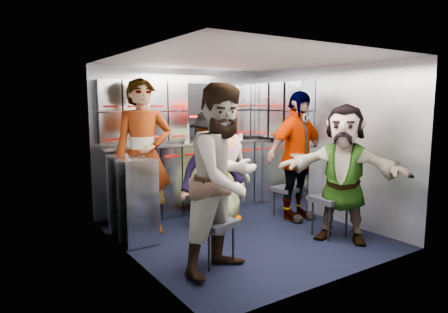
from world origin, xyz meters
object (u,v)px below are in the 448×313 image
jump_seat_near_left (215,225)px  jump_seat_center (214,192)px  jump_seat_mid_right (287,190)px  attendant_arc_b (213,172)px  attendant_arc_a (225,179)px  attendant_arc_e (343,173)px  jump_seat_mid_left (205,201)px  jump_seat_near_right (330,201)px  attendant_standing (143,157)px  attendant_arc_c (221,161)px  attendant_arc_d (297,156)px

jump_seat_near_left → jump_seat_center: jump_seat_near_left is taller
jump_seat_mid_right → attendant_arc_b: bearing=-179.4°
attendant_arc_a → attendant_arc_e: size_ratio=1.12×
jump_seat_mid_left → jump_seat_mid_right: (1.24, -0.17, 0.02)m
jump_seat_center → attendant_arc_e: bearing=-65.4°
attendant_arc_e → jump_seat_near_right: bearing=147.9°
jump_seat_near_right → attendant_arc_e: size_ratio=0.31×
jump_seat_center → jump_seat_near_right: jump_seat_near_right is taller
jump_seat_mid_right → attendant_standing: (-1.96, 0.44, 0.58)m
attendant_standing → attendant_arc_b: size_ratio=1.25×
jump_seat_mid_left → attendant_arc_b: size_ratio=0.28×
jump_seat_center → attendant_arc_b: bearing=-123.6°
attendant_arc_c → attendant_arc_e: (0.74, -1.44, -0.02)m
attendant_standing → attendant_arc_a: (0.20, -1.50, -0.06)m
jump_seat_mid_left → jump_seat_center: bearing=44.8°
jump_seat_near_right → attendant_standing: 2.33m
jump_seat_near_left → attendant_arc_e: size_ratio=0.29×
jump_seat_near_right → attendant_arc_d: size_ratio=0.28×
jump_seat_center → jump_seat_mid_right: 1.03m
attendant_arc_b → attendant_arc_e: (1.10, -1.09, 0.04)m
jump_seat_near_left → jump_seat_mid_right: 1.97m
jump_seat_near_left → attendant_standing: (-0.20, 1.32, 0.55)m
jump_seat_mid_left → attendant_arc_a: attendant_arc_a is taller
attendant_arc_a → attendant_arc_d: 1.97m
jump_seat_near_left → attendant_arc_b: bearing=59.1°
jump_seat_near_left → attendant_arc_b: size_ratio=0.31×
jump_seat_near_right → attendant_arc_a: size_ratio=0.27×
jump_seat_near_right → jump_seat_mid_right: bearing=81.0°
attendant_standing → attendant_arc_e: bearing=-24.0°
jump_seat_center → attendant_arc_c: attendant_arc_c is taller
attendant_arc_c → attendant_arc_d: (0.89, -0.52, 0.06)m
jump_seat_near_right → attendant_arc_d: 0.88m
attendant_arc_a → jump_seat_near_right: bearing=-12.0°
attendant_standing → attendant_arc_d: attendant_standing is taller
jump_seat_center → attendant_arc_b: attendant_arc_b is taller
attendant_arc_d → attendant_arc_e: bearing=-102.6°
jump_seat_mid_left → attendant_standing: size_ratio=0.22×
attendant_arc_a → attendant_arc_d: bearing=9.7°
jump_seat_center → attendant_arc_a: (-0.87, -1.58, 0.54)m
attendant_arc_c → jump_seat_mid_left: bearing=-153.0°
jump_seat_near_left → attendant_standing: bearing=98.5°
attendant_standing → attendant_arc_e: (1.81, -1.55, -0.15)m
jump_seat_mid_left → attendant_arc_a: (-0.52, -1.23, 0.54)m
jump_seat_near_right → attendant_arc_e: (0.00, -0.18, 0.37)m
attendant_arc_c → attendant_arc_d: attendant_arc_d is taller
jump_seat_near_right → attendant_arc_c: bearing=120.5°
jump_seat_center → attendant_standing: attendant_standing is taller
jump_seat_near_right → attendant_arc_b: attendant_arc_b is taller
jump_seat_mid_left → attendant_standing: attendant_standing is taller
attendant_arc_d → attendant_standing: bearing=158.8°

